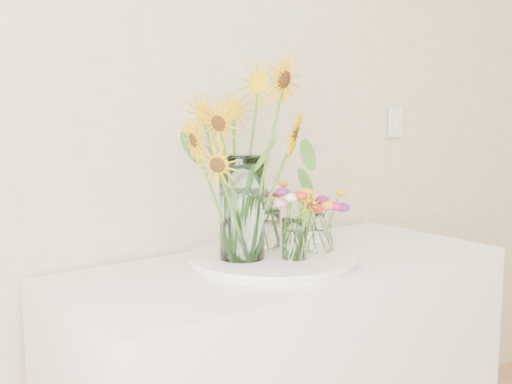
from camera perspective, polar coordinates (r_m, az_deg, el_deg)
tray at (r=1.92m, az=1.49°, el=-6.10°), size 0.48×0.48×0.02m
mason_jar at (r=1.85m, az=-1.26°, el=-1.44°), size 0.14×0.14×0.31m
sunflower_bouquet at (r=1.83m, az=-1.27°, el=2.93°), size 0.94×0.94×0.59m
small_vase_a at (r=1.86m, az=3.42°, el=-4.24°), size 0.08×0.08×0.12m
wildflower_posy_a at (r=1.85m, az=3.43°, el=-2.88°), size 0.19×0.19×0.21m
small_vase_b at (r=1.96m, az=5.65°, el=-3.66°), size 0.09×0.09×0.12m
wildflower_posy_b at (r=1.95m, az=5.67°, el=-2.36°), size 0.23×0.23×0.21m
small_vase_c at (r=2.01m, az=1.15°, el=-3.29°), size 0.08×0.08×0.12m
wildflower_posy_c at (r=2.01m, az=1.16°, el=-2.02°), size 0.17×0.17×0.21m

